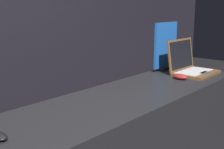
# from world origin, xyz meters

# --- Properties ---
(laptop_back) EXTENTS (0.38, 0.29, 0.27)m
(laptop_back) POSITION_xyz_m (0.94, 0.28, 1.01)
(laptop_back) COLOR brown
(laptop_back) RESTS_ON display_counter
(mouse_back) EXTENTS (0.07, 0.12, 0.04)m
(mouse_back) POSITION_xyz_m (0.70, 0.23, 0.96)
(mouse_back) COLOR maroon
(mouse_back) RESTS_ON display_counter
(promo_stand_back) EXTENTS (0.32, 0.07, 0.40)m
(promo_stand_back) POSITION_xyz_m (0.94, 0.51, 1.13)
(promo_stand_back) COLOR black
(promo_stand_back) RESTS_ON display_counter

